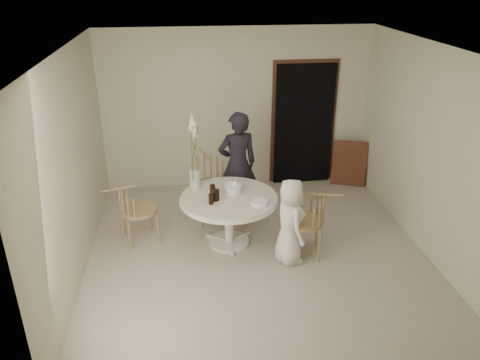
{
  "coord_description": "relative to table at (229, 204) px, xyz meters",
  "views": [
    {
      "loc": [
        -0.9,
        -5.34,
        3.55
      ],
      "look_at": [
        -0.19,
        0.3,
        0.94
      ],
      "focal_mm": 35.0,
      "sensor_mm": 36.0,
      "label": 1
    }
  ],
  "objects": [
    {
      "name": "picture_frame",
      "position": [
        2.3,
        1.7,
        -0.23
      ],
      "size": [
        0.61,
        0.36,
        0.78
      ],
      "primitive_type": "cube",
      "rotation": [
        -0.17,
        0.0,
        -0.33
      ],
      "color": "brown",
      "rests_on": "ground"
    },
    {
      "name": "door_trim",
      "position": [
        1.5,
        1.98,
        0.49
      ],
      "size": [
        1.12,
        0.03,
        2.22
      ],
      "primitive_type": "cube",
      "color": "brown",
      "rests_on": "ground"
    },
    {
      "name": "girl",
      "position": [
        0.22,
        0.87,
        0.21
      ],
      "size": [
        0.66,
        0.5,
        1.65
      ],
      "primitive_type": "imported",
      "rotation": [
        0.0,
        0.0,
        3.33
      ],
      "color": "black",
      "rests_on": "ground"
    },
    {
      "name": "cola_tumbler_b",
      "position": [
        -0.19,
        -0.1,
        0.2
      ],
      "size": [
        0.09,
        0.09,
        0.16
      ],
      "primitive_type": "cylinder",
      "rotation": [
        0.0,
        0.0,
        -0.21
      ],
      "color": "black",
      "rests_on": "table"
    },
    {
      "name": "cola_tumbler_a",
      "position": [
        -0.25,
        -0.18,
        0.18
      ],
      "size": [
        0.07,
        0.07,
        0.14
      ],
      "primitive_type": "cylinder",
      "rotation": [
        0.0,
        0.0,
        -0.11
      ],
      "color": "black",
      "rests_on": "table"
    },
    {
      "name": "cola_tumbler_c",
      "position": [
        -0.21,
        0.04,
        0.19
      ],
      "size": [
        0.1,
        0.1,
        0.16
      ],
      "primitive_type": "cylinder",
      "rotation": [
        0.0,
        0.0,
        -0.41
      ],
      "color": "black",
      "rests_on": "table"
    },
    {
      "name": "chair_far",
      "position": [
        -0.24,
        0.9,
        0.02
      ],
      "size": [
        0.64,
        0.67,
        0.99
      ],
      "rotation": [
        0.0,
        0.0,
        0.25
      ],
      "color": "#9F7C56",
      "rests_on": "ground"
    },
    {
      "name": "flower_vase",
      "position": [
        -0.44,
        0.33,
        0.54
      ],
      "size": [
        0.15,
        0.15,
        1.1
      ],
      "rotation": [
        0.0,
        0.0,
        -0.32
      ],
      "color": "silver",
      "rests_on": "table"
    },
    {
      "name": "room_shell",
      "position": [
        0.35,
        -0.25,
        1.0
      ],
      "size": [
        4.5,
        4.5,
        4.5
      ],
      "color": "silver",
      "rests_on": "ground"
    },
    {
      "name": "doorway",
      "position": [
        1.5,
        1.94,
        0.43
      ],
      "size": [
        1.0,
        0.1,
        2.1
      ],
      "primitive_type": "cube",
      "color": "black",
      "rests_on": "ground"
    },
    {
      "name": "birthday_cake",
      "position": [
        0.07,
        0.12,
        0.17
      ],
      "size": [
        0.23,
        0.23,
        0.16
      ],
      "rotation": [
        0.0,
        0.0,
        0.37
      ],
      "color": "white",
      "rests_on": "table"
    },
    {
      "name": "ground",
      "position": [
        0.35,
        -0.25,
        -0.62
      ],
      "size": [
        4.5,
        4.5,
        0.0
      ],
      "primitive_type": "plane",
      "color": "#BCAFA0",
      "rests_on": "ground"
    },
    {
      "name": "cola_tumbler_d",
      "position": [
        -0.17,
        -0.08,
        0.19
      ],
      "size": [
        0.09,
        0.09,
        0.15
      ],
      "primitive_type": "cylinder",
      "rotation": [
        0.0,
        0.0,
        -0.28
      ],
      "color": "black",
      "rests_on": "table"
    },
    {
      "name": "chair_left",
      "position": [
        -1.35,
        0.21,
        -0.05
      ],
      "size": [
        0.61,
        0.58,
        0.87
      ],
      "rotation": [
        0.0,
        0.0,
        1.88
      ],
      "color": "#9F7C56",
      "rests_on": "ground"
    },
    {
      "name": "chair_right",
      "position": [
        1.08,
        -0.38,
        -0.03
      ],
      "size": [
        0.59,
        0.56,
        0.9
      ],
      "rotation": [
        0.0,
        0.0,
        -1.77
      ],
      "color": "#9F7C56",
      "rests_on": "ground"
    },
    {
      "name": "boy",
      "position": [
        0.73,
        -0.51,
        -0.04
      ],
      "size": [
        0.46,
        0.62,
        1.16
      ],
      "primitive_type": "imported",
      "rotation": [
        0.0,
        0.0,
        1.74
      ],
      "color": "white",
      "rests_on": "ground"
    },
    {
      "name": "plate_stack",
      "position": [
        0.37,
        -0.27,
        0.14
      ],
      "size": [
        0.23,
        0.23,
        0.06
      ],
      "primitive_type": "cylinder",
      "rotation": [
        0.0,
        0.0,
        -0.03
      ],
      "color": "white",
      "rests_on": "table"
    },
    {
      "name": "table",
      "position": [
        0.0,
        0.0,
        0.0
      ],
      "size": [
        1.33,
        1.33,
        0.73
      ],
      "color": "white",
      "rests_on": "ground"
    }
  ]
}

